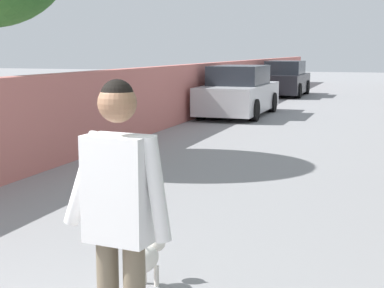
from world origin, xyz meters
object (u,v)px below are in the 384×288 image
Objects in this scene: car_far at (285,80)px; car_near at (239,92)px; person_skateboarder at (119,208)px; dog at (145,258)px.

car_near is at bearing 180.00° from car_far.
person_skateboarder is 0.41× the size of car_near.
car_far reaches higher than dog.
dog is 0.39× the size of car_near.
dog is at bearing -173.31° from car_far.
dog is 21.66m from car_far.
car_far is (22.93, 2.98, -0.41)m from person_skateboarder.
person_skateboarder reaches higher than car_far.
car_near is (13.18, 2.52, 0.44)m from dog.
dog is at bearing 18.05° from person_skateboarder.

